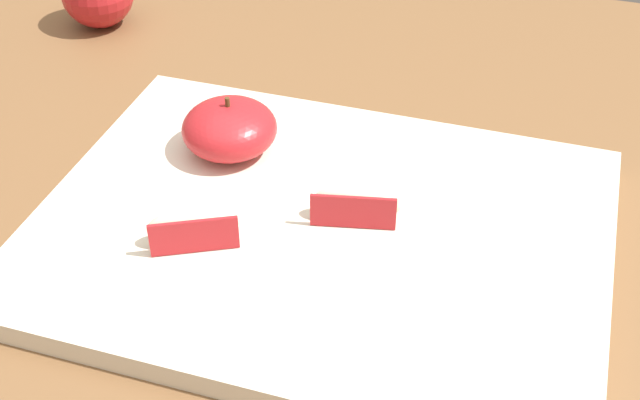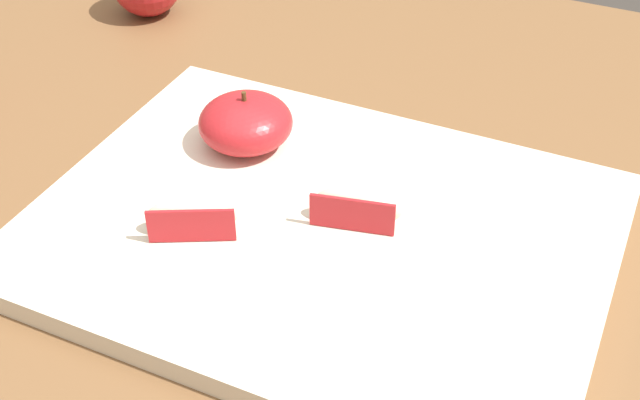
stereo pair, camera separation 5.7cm
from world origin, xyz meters
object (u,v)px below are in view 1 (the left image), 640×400
(cutting_board, at_px, (320,232))
(apple_half_skin_up, at_px, (229,128))
(apple_wedge_near_knife, at_px, (353,203))
(apple_wedge_front, at_px, (193,226))

(cutting_board, height_order, apple_half_skin_up, apple_half_skin_up)
(apple_wedge_near_knife, bearing_deg, apple_half_skin_up, 155.46)
(cutting_board, relative_size, apple_wedge_front, 6.13)
(cutting_board, xyz_separation_m, apple_wedge_front, (-0.07, -0.04, 0.02))
(cutting_board, bearing_deg, apple_half_skin_up, 145.52)
(cutting_board, height_order, apple_wedge_near_knife, apple_wedge_near_knife)
(cutting_board, distance_m, apple_half_skin_up, 0.11)
(apple_half_skin_up, distance_m, apple_wedge_near_knife, 0.12)
(cutting_board, distance_m, apple_wedge_near_knife, 0.03)
(apple_half_skin_up, height_order, apple_wedge_front, apple_half_skin_up)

